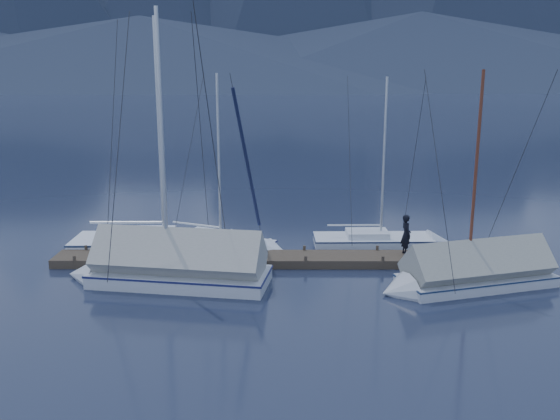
# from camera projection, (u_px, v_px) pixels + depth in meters

# --- Properties ---
(ground) EXTENTS (1000.00, 1000.00, 0.00)m
(ground) POSITION_uv_depth(u_px,v_px,m) (280.00, 281.00, 21.80)
(ground) COLOR black
(ground) RESTS_ON ground
(dock) EXTENTS (18.00, 1.50, 0.54)m
(dock) POSITION_uv_depth(u_px,v_px,m) (280.00, 261.00, 23.72)
(dock) COLOR #382D23
(dock) RESTS_ON ground
(mooring_posts) EXTENTS (15.12, 1.52, 0.35)m
(mooring_posts) POSITION_uv_depth(u_px,v_px,m) (268.00, 255.00, 23.67)
(mooring_posts) COLOR #382D23
(mooring_posts) RESTS_ON ground
(sailboat_open_left) EXTENTS (8.06, 3.46, 10.63)m
(sailboat_open_left) POSITION_uv_depth(u_px,v_px,m) (178.00, 245.00, 25.59)
(sailboat_open_left) COLOR white
(sailboat_open_left) RESTS_ON ground
(sailboat_open_mid) EXTENTS (6.37, 4.07, 8.18)m
(sailboat_open_mid) POSITION_uv_depth(u_px,v_px,m) (230.00, 246.00, 25.58)
(sailboat_open_mid) COLOR white
(sailboat_open_mid) RESTS_ON ground
(sailboat_open_right) EXTENTS (6.10, 2.61, 8.02)m
(sailboat_open_right) POSITION_uv_depth(u_px,v_px,m) (390.00, 242.00, 26.25)
(sailboat_open_right) COLOR silver
(sailboat_open_right) RESTS_ON ground
(sailboat_covered_near) EXTENTS (6.77, 3.71, 8.42)m
(sailboat_covered_near) POSITION_uv_depth(u_px,v_px,m) (464.00, 276.00, 21.05)
(sailboat_covered_near) COLOR silver
(sailboat_covered_near) RESTS_ON ground
(sailboat_covered_far) EXTENTS (7.79, 3.54, 10.56)m
(sailboat_covered_far) POSITION_uv_depth(u_px,v_px,m) (164.00, 269.00, 21.46)
(sailboat_covered_far) COLOR silver
(sailboat_covered_far) RESTS_ON ground
(person) EXTENTS (0.49, 0.65, 1.63)m
(person) POSITION_uv_depth(u_px,v_px,m) (406.00, 235.00, 23.62)
(person) COLOR black
(person) RESTS_ON dock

